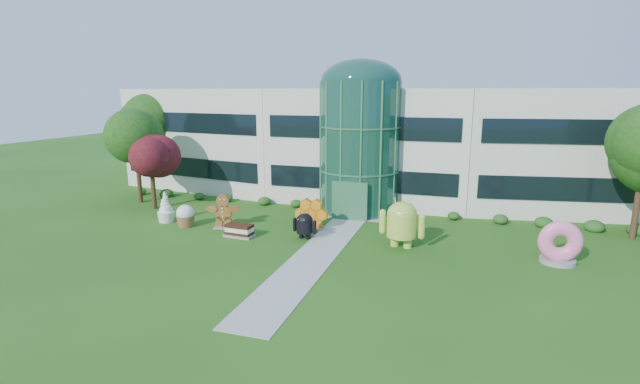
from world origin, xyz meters
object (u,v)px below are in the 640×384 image
(android_black, at_px, (305,224))
(gingerbread, at_px, (223,211))
(donut, at_px, (559,242))
(android_green, at_px, (402,221))

(android_black, distance_m, gingerbread, 6.06)
(donut, xyz_separation_m, gingerbread, (-20.51, 0.36, -0.01))
(android_black, bearing_deg, android_green, 8.52)
(android_black, bearing_deg, donut, 7.07)
(android_black, xyz_separation_m, gingerbread, (-6.03, 0.56, 0.22))
(android_green, height_order, donut, android_green)
(gingerbread, bearing_deg, android_black, -19.20)
(android_black, relative_size, donut, 0.81)
(android_black, distance_m, donut, 14.48)
(android_green, height_order, gingerbread, android_green)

